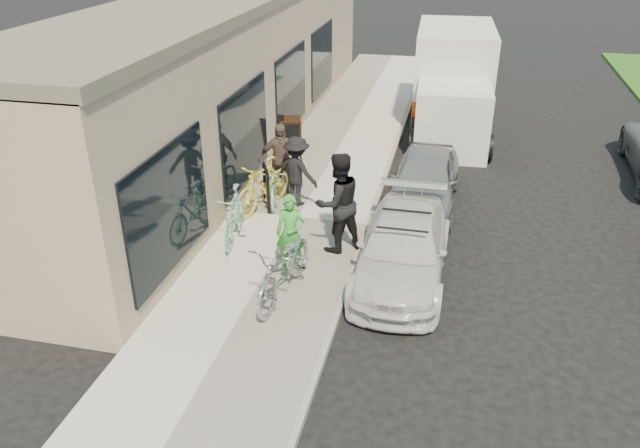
{
  "coord_description": "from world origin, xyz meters",
  "views": [
    {
      "loc": [
        1.21,
        -8.86,
        6.26
      ],
      "look_at": [
        -1.05,
        1.06,
        1.05
      ],
      "focal_mm": 35.0,
      "sensor_mm": 36.0,
      "label": 1
    }
  ],
  "objects_px": {
    "sedan_white": "(403,248)",
    "woman_rider": "(291,233)",
    "tandem_bike": "(285,267)",
    "man_standing": "(338,203)",
    "cruiser_bike_b": "(274,184)",
    "bike_rack": "(266,183)",
    "moving_truck": "(452,85)",
    "bystander_a": "(297,171)",
    "bystander_b": "(280,160)",
    "sedan_silver": "(425,180)",
    "cruiser_bike_c": "(263,185)",
    "cruiser_bike_a": "(234,215)",
    "sandwich_board": "(291,135)"
  },
  "relations": [
    {
      "from": "tandem_bike",
      "to": "cruiser_bike_c",
      "type": "xyz_separation_m",
      "value": [
        -1.42,
        3.28,
        0.0
      ]
    },
    {
      "from": "man_standing",
      "to": "cruiser_bike_a",
      "type": "relative_size",
      "value": 1.13
    },
    {
      "from": "tandem_bike",
      "to": "man_standing",
      "type": "height_order",
      "value": "man_standing"
    },
    {
      "from": "woman_rider",
      "to": "man_standing",
      "type": "distance_m",
      "value": 1.19
    },
    {
      "from": "sandwich_board",
      "to": "bystander_a",
      "type": "bearing_deg",
      "value": -88.94
    },
    {
      "from": "sedan_silver",
      "to": "bystander_b",
      "type": "relative_size",
      "value": 2.13
    },
    {
      "from": "cruiser_bike_a",
      "to": "sedan_white",
      "type": "bearing_deg",
      "value": -14.79
    },
    {
      "from": "woman_rider",
      "to": "bystander_b",
      "type": "xyz_separation_m",
      "value": [
        -1.12,
        3.21,
        0.13
      ]
    },
    {
      "from": "tandem_bike",
      "to": "bystander_a",
      "type": "xyz_separation_m",
      "value": [
        -0.75,
        3.69,
        0.23
      ]
    },
    {
      "from": "moving_truck",
      "to": "woman_rider",
      "type": "height_order",
      "value": "moving_truck"
    },
    {
      "from": "cruiser_bike_a",
      "to": "cruiser_bike_c",
      "type": "distance_m",
      "value": 1.51
    },
    {
      "from": "tandem_bike",
      "to": "bystander_b",
      "type": "distance_m",
      "value": 4.32
    },
    {
      "from": "tandem_bike",
      "to": "cruiser_bike_b",
      "type": "bearing_deg",
      "value": 116.23
    },
    {
      "from": "moving_truck",
      "to": "cruiser_bike_a",
      "type": "relative_size",
      "value": 3.44
    },
    {
      "from": "sedan_white",
      "to": "woman_rider",
      "type": "bearing_deg",
      "value": -167.44
    },
    {
      "from": "moving_truck",
      "to": "tandem_bike",
      "type": "xyz_separation_m",
      "value": [
        -2.38,
        -10.65,
        -0.6
      ]
    },
    {
      "from": "cruiser_bike_b",
      "to": "moving_truck",
      "type": "bearing_deg",
      "value": 47.97
    },
    {
      "from": "bike_rack",
      "to": "cruiser_bike_a",
      "type": "bearing_deg",
      "value": -97.23
    },
    {
      "from": "tandem_bike",
      "to": "woman_rider",
      "type": "relative_size",
      "value": 1.45
    },
    {
      "from": "sandwich_board",
      "to": "bystander_b",
      "type": "bearing_deg",
      "value": -96.03
    },
    {
      "from": "sedan_white",
      "to": "man_standing",
      "type": "bearing_deg",
      "value": 160.53
    },
    {
      "from": "man_standing",
      "to": "cruiser_bike_a",
      "type": "distance_m",
      "value": 2.17
    },
    {
      "from": "man_standing",
      "to": "bystander_a",
      "type": "xyz_separation_m",
      "value": [
        -1.31,
        1.84,
        -0.21
      ]
    },
    {
      "from": "woman_rider",
      "to": "bystander_b",
      "type": "relative_size",
      "value": 0.85
    },
    {
      "from": "tandem_bike",
      "to": "cruiser_bike_b",
      "type": "xyz_separation_m",
      "value": [
        -1.3,
        3.71,
        -0.13
      ]
    },
    {
      "from": "moving_truck",
      "to": "tandem_bike",
      "type": "relative_size",
      "value": 2.85
    },
    {
      "from": "cruiser_bike_b",
      "to": "bystander_b",
      "type": "bearing_deg",
      "value": 70.88
    },
    {
      "from": "cruiser_bike_b",
      "to": "bystander_a",
      "type": "distance_m",
      "value": 0.66
    },
    {
      "from": "bike_rack",
      "to": "moving_truck",
      "type": "relative_size",
      "value": 0.16
    },
    {
      "from": "bike_rack",
      "to": "moving_truck",
      "type": "bearing_deg",
      "value": 62.85
    },
    {
      "from": "woman_rider",
      "to": "bike_rack",
      "type": "bearing_deg",
      "value": 111.64
    },
    {
      "from": "sandwich_board",
      "to": "man_standing",
      "type": "distance_m",
      "value": 5.62
    },
    {
      "from": "cruiser_bike_b",
      "to": "cruiser_bike_c",
      "type": "relative_size",
      "value": 0.87
    },
    {
      "from": "sedan_white",
      "to": "sedan_silver",
      "type": "relative_size",
      "value": 1.08
    },
    {
      "from": "man_standing",
      "to": "cruiser_bike_a",
      "type": "height_order",
      "value": "man_standing"
    },
    {
      "from": "bike_rack",
      "to": "woman_rider",
      "type": "distance_m",
      "value": 2.72
    },
    {
      "from": "sedan_silver",
      "to": "moving_truck",
      "type": "distance_m",
      "value": 6.09
    },
    {
      "from": "sedan_white",
      "to": "woman_rider",
      "type": "relative_size",
      "value": 2.7
    },
    {
      "from": "cruiser_bike_b",
      "to": "bike_rack",
      "type": "bearing_deg",
      "value": -114.39
    },
    {
      "from": "woman_rider",
      "to": "cruiser_bike_c",
      "type": "relative_size",
      "value": 0.78
    },
    {
      "from": "man_standing",
      "to": "woman_rider",
      "type": "bearing_deg",
      "value": 10.91
    },
    {
      "from": "bike_rack",
      "to": "cruiser_bike_c",
      "type": "xyz_separation_m",
      "value": [
        -0.05,
        -0.05,
        -0.02
      ]
    },
    {
      "from": "bike_rack",
      "to": "woman_rider",
      "type": "xyz_separation_m",
      "value": [
        1.23,
        -2.42,
        0.15
      ]
    },
    {
      "from": "tandem_bike",
      "to": "woman_rider",
      "type": "distance_m",
      "value": 0.94
    },
    {
      "from": "bike_rack",
      "to": "bystander_a",
      "type": "distance_m",
      "value": 0.74
    },
    {
      "from": "tandem_bike",
      "to": "cruiser_bike_a",
      "type": "distance_m",
      "value": 2.37
    },
    {
      "from": "man_standing",
      "to": "bystander_b",
      "type": "xyz_separation_m",
      "value": [
        -1.82,
        2.28,
        -0.14
      ]
    },
    {
      "from": "bike_rack",
      "to": "bystander_a",
      "type": "xyz_separation_m",
      "value": [
        0.61,
        0.35,
        0.21
      ]
    },
    {
      "from": "sedan_silver",
      "to": "cruiser_bike_a",
      "type": "height_order",
      "value": "sedan_silver"
    },
    {
      "from": "cruiser_bike_a",
      "to": "bystander_b",
      "type": "height_order",
      "value": "bystander_b"
    }
  ]
}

